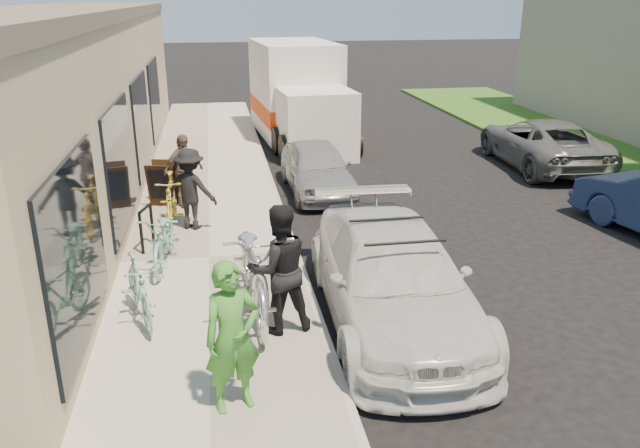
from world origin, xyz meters
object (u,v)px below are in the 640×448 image
sandwich_board (163,184)px  cruiser_bike_c (171,201)px  sedan_white (392,277)px  cruiser_bike_a (139,290)px  bystander_b (184,171)px  moving_truck (298,98)px  bystander_a (191,189)px  far_car_gray (542,142)px  tandem_bike (254,267)px  sedan_silver (317,168)px  bike_rack (146,224)px  cruiser_bike_b (164,238)px  man_standing (279,269)px  woman_rider (232,337)px

sandwich_board → cruiser_bike_c: size_ratio=0.55×
sedan_white → cruiser_bike_a: size_ratio=3.17×
bystander_b → moving_truck: bearing=31.6°
cruiser_bike_c → bystander_a: bearing=-26.9°
far_car_gray → tandem_bike: (-8.44, -7.49, 0.18)m
sedan_silver → bike_rack: bearing=-138.9°
cruiser_bike_b → bystander_a: size_ratio=1.15×
man_standing → cruiser_bike_c: 4.78m
bystander_a → bystander_b: bearing=-57.7°
man_standing → bystander_a: 4.44m
bike_rack → tandem_bike: (1.75, -2.71, 0.22)m
man_standing → sedan_silver: bearing=-114.0°
sedan_silver → cruiser_bike_c: 3.95m
tandem_bike → bystander_b: 5.23m
far_car_gray → tandem_bike: tandem_bike is taller
man_standing → bystander_a: size_ratio=1.13×
cruiser_bike_b → bystander_b: bearing=90.2°
moving_truck → bystander_b: bearing=-120.6°
cruiser_bike_b → cruiser_bike_c: (0.01, 1.95, 0.03)m
sedan_white → far_car_gray: (6.50, 7.83, -0.04)m
bike_rack → tandem_bike: size_ratio=0.30×
cruiser_bike_c → cruiser_bike_b: bearing=-89.8°
woman_rider → bystander_a: size_ratio=1.09×
sandwich_board → tandem_bike: tandem_bike is taller
sedan_silver → cruiser_bike_b: bearing=-130.0°
sedan_white → cruiser_bike_a: sedan_white is taller
sedan_white → cruiser_bike_c: size_ratio=2.85×
sedan_silver → far_car_gray: 6.68m
cruiser_bike_c → bystander_b: (0.23, 1.22, 0.27)m
sedan_silver → cruiser_bike_c: bearing=-147.7°
far_car_gray → man_standing: bearing=48.0°
tandem_bike → man_standing: (0.30, -0.58, 0.21)m
tandem_bike → cruiser_bike_c: bearing=106.9°
man_standing → cruiser_bike_c: man_standing is taller
sedan_white → moving_truck: 12.39m
tandem_bike → bystander_b: (-1.15, 5.10, 0.10)m
sandwich_board → cruiser_bike_c: (0.24, -1.35, 0.03)m
woman_rider → cruiser_bike_c: 6.18m
sedan_silver → bystander_a: size_ratio=2.24×
moving_truck → bystander_a: (-3.25, -8.35, -0.42)m
woman_rider → man_standing: bearing=49.5°
sedan_white → man_standing: (-1.64, -0.24, 0.35)m
cruiser_bike_a → cruiser_bike_c: 3.89m
bike_rack → moving_truck: (4.03, 9.31, 0.74)m
sandwich_board → far_car_gray: (10.06, 2.26, 0.03)m
cruiser_bike_b → bystander_b: (0.24, 3.17, 0.30)m
sedan_white → man_standing: size_ratio=2.71×
sedan_silver → cruiser_bike_b: (-3.30, -4.15, 0.02)m
bike_rack → bystander_a: bearing=50.8°
cruiser_bike_a → bystander_a: bearing=63.3°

